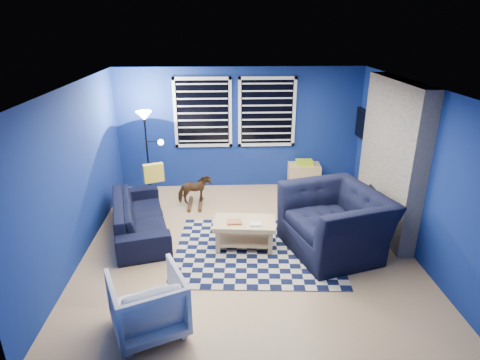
# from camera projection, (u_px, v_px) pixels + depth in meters

# --- Properties ---
(floor) EXTENTS (5.00, 5.00, 0.00)m
(floor) POSITION_uv_depth(u_px,v_px,m) (247.00, 244.00, 6.41)
(floor) COLOR tan
(floor) RESTS_ON ground
(ceiling) EXTENTS (5.00, 5.00, 0.00)m
(ceiling) POSITION_uv_depth(u_px,v_px,m) (248.00, 85.00, 5.49)
(ceiling) COLOR white
(ceiling) RESTS_ON wall_back
(wall_back) EXTENTS (5.00, 0.00, 5.00)m
(wall_back) POSITION_uv_depth(u_px,v_px,m) (240.00, 129.00, 8.27)
(wall_back) COLOR navy
(wall_back) RESTS_ON floor
(wall_left) EXTENTS (0.00, 5.00, 5.00)m
(wall_left) POSITION_uv_depth(u_px,v_px,m) (77.00, 174.00, 5.84)
(wall_left) COLOR navy
(wall_left) RESTS_ON floor
(wall_right) EXTENTS (0.00, 5.00, 5.00)m
(wall_right) POSITION_uv_depth(u_px,v_px,m) (412.00, 168.00, 6.05)
(wall_right) COLOR navy
(wall_right) RESTS_ON floor
(fireplace) EXTENTS (0.65, 2.00, 2.50)m
(fireplace) POSITION_uv_depth(u_px,v_px,m) (390.00, 161.00, 6.53)
(fireplace) COLOR gray
(fireplace) RESTS_ON floor
(window_left) EXTENTS (1.17, 0.06, 1.42)m
(window_left) POSITION_uv_depth(u_px,v_px,m) (203.00, 113.00, 8.07)
(window_left) COLOR black
(window_left) RESTS_ON wall_back
(window_right) EXTENTS (1.17, 0.06, 1.42)m
(window_right) POSITION_uv_depth(u_px,v_px,m) (267.00, 112.00, 8.13)
(window_right) COLOR black
(window_right) RESTS_ON wall_back
(tv) EXTENTS (0.07, 1.00, 0.58)m
(tv) POSITION_uv_depth(u_px,v_px,m) (365.00, 126.00, 7.85)
(tv) COLOR black
(tv) RESTS_ON wall_right
(rug) EXTENTS (2.63, 2.16, 0.02)m
(rug) POSITION_uv_depth(u_px,v_px,m) (257.00, 250.00, 6.22)
(rug) COLOR black
(rug) RESTS_ON floor
(sofa) EXTENTS (2.19, 1.29, 0.60)m
(sofa) POSITION_uv_depth(u_px,v_px,m) (140.00, 216.00, 6.68)
(sofa) COLOR black
(sofa) RESTS_ON floor
(armchair_big) EXTENTS (1.79, 1.67, 0.96)m
(armchair_big) POSITION_uv_depth(u_px,v_px,m) (335.00, 222.00, 6.09)
(armchair_big) COLOR black
(armchair_big) RESTS_ON floor
(armchair_bent) EXTENTS (1.03, 1.04, 0.73)m
(armchair_bent) POSITION_uv_depth(u_px,v_px,m) (148.00, 303.00, 4.51)
(armchair_bent) COLOR gray
(armchair_bent) RESTS_ON floor
(rocking_horse) EXTENTS (0.51, 0.69, 0.53)m
(rocking_horse) POSITION_uv_depth(u_px,v_px,m) (195.00, 190.00, 7.62)
(rocking_horse) COLOR #4D2F18
(rocking_horse) RESTS_ON floor
(coffee_table) EXTENTS (0.99, 0.63, 0.47)m
(coffee_table) POSITION_uv_depth(u_px,v_px,m) (244.00, 228.00, 6.22)
(coffee_table) COLOR tan
(coffee_table) RESTS_ON rug
(cabinet) EXTENTS (0.67, 0.46, 0.63)m
(cabinet) POSITION_uv_depth(u_px,v_px,m) (304.00, 176.00, 8.45)
(cabinet) COLOR tan
(cabinet) RESTS_ON floor
(floor_lamp) EXTENTS (0.48, 0.30, 1.77)m
(floor_lamp) POSITION_uv_depth(u_px,v_px,m) (146.00, 128.00, 7.52)
(floor_lamp) COLOR black
(floor_lamp) RESTS_ON floor
(throw_pillow) EXTENTS (0.37, 0.23, 0.34)m
(throw_pillow) POSITION_uv_depth(u_px,v_px,m) (154.00, 173.00, 7.23)
(throw_pillow) COLOR yellow
(throw_pillow) RESTS_ON sofa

